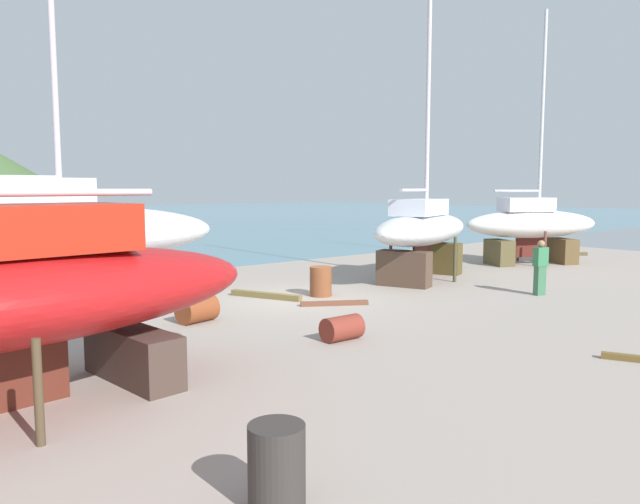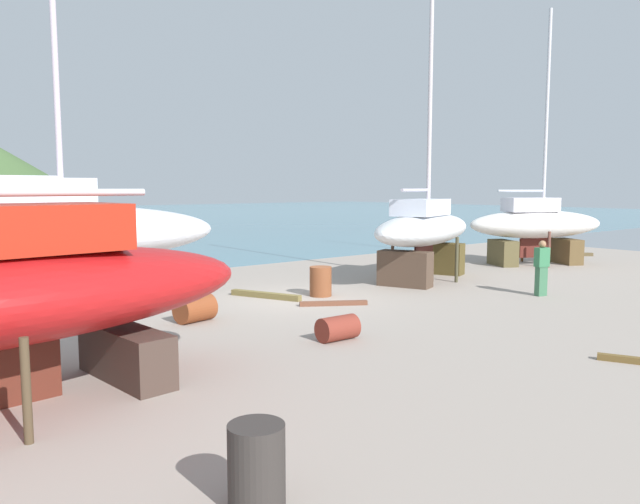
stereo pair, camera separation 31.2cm
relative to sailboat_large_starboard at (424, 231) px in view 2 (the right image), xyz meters
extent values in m
plane|color=gray|center=(-5.77, -3.70, -1.80)|extent=(44.36, 44.36, 0.00)
cube|color=#4D3F1E|center=(1.68, 0.62, -1.19)|extent=(1.27, 1.92, 1.21)
cube|color=#4C392C|center=(-1.63, -0.60, -1.19)|extent=(1.27, 1.92, 1.21)
cylinder|color=#523728|center=(-0.40, 1.17, -0.99)|extent=(0.12, 0.12, 1.61)
cylinder|color=#45422C|center=(0.45, -1.15, -0.99)|extent=(0.12, 0.12, 1.61)
ellipsoid|color=silver|center=(0.03, 0.01, 0.04)|extent=(7.39, 4.53, 1.15)
cube|color=#471D19|center=(0.03, 0.01, -0.94)|extent=(1.62, 0.66, 0.81)
cube|color=silver|center=(-0.31, -0.11, 0.85)|extent=(2.85, 2.14, 0.58)
cylinder|color=beige|center=(0.36, 0.13, 5.41)|extent=(0.16, 0.16, 9.71)
cylinder|color=#BDB5C5|center=(-0.80, -0.29, 1.46)|extent=(2.36, 0.95, 0.11)
cube|color=brown|center=(8.48, -0.91, -1.25)|extent=(1.33, 1.67, 1.09)
cube|color=brown|center=(5.77, 0.52, -1.25)|extent=(1.33, 1.67, 1.09)
cylinder|color=brown|center=(7.61, 0.72, -1.04)|extent=(0.12, 0.12, 1.52)
cylinder|color=brown|center=(6.64, -1.12, -1.04)|extent=(0.12, 0.12, 1.52)
ellipsoid|color=white|center=(7.13, -0.20, -0.04)|extent=(6.31, 4.53, 1.21)
cube|color=#511E18|center=(7.13, -0.20, -1.07)|extent=(1.34, 0.76, 0.85)
cube|color=white|center=(6.85, -0.06, 0.81)|extent=(2.48, 2.04, 0.61)
cylinder|color=silver|center=(7.40, -0.34, 4.77)|extent=(0.15, 0.15, 8.53)
cylinder|color=silver|center=(6.45, 0.16, 1.41)|extent=(1.95, 1.09, 0.10)
cube|color=#42322A|center=(-12.81, -4.30, -1.34)|extent=(0.90, 2.37, 0.92)
cylinder|color=#4B3A27|center=(-14.83, -6.08, -1.09)|extent=(0.12, 0.12, 1.42)
cube|color=#AF2514|center=(-14.54, -4.45, 0.93)|extent=(3.27, 2.01, 0.73)
cylinder|color=silver|center=(-13.89, -4.39, 1.47)|extent=(3.04, 0.39, 0.12)
cube|color=brown|center=(-9.07, 4.38, -1.32)|extent=(0.91, 2.40, 0.96)
cylinder|color=brown|center=(-11.57, 6.23, -1.01)|extent=(0.12, 0.12, 1.58)
cylinder|color=brown|center=(-11.87, 3.02, -1.01)|extent=(0.12, 0.12, 1.58)
ellipsoid|color=silver|center=(-11.72, 4.63, 0.14)|extent=(10.89, 3.90, 1.78)
cube|color=#531814|center=(-11.72, 4.63, -1.37)|extent=(2.56, 0.32, 1.24)
cube|color=silver|center=(-12.25, 4.68, 1.38)|extent=(3.98, 2.10, 0.89)
cube|color=#386A49|center=(0.31, -4.50, -1.34)|extent=(0.38, 0.27, 0.91)
cube|color=#33744A|center=(0.31, -4.50, -0.59)|extent=(0.48, 0.34, 0.59)
sphere|color=#9C704C|center=(0.31, -4.50, -0.18)|extent=(0.22, 0.22, 0.22)
cylinder|color=brown|center=(-5.00, -0.18, -1.34)|extent=(0.92, 0.92, 0.91)
cylinder|color=maroon|center=(-8.17, -4.62, -1.53)|extent=(0.91, 0.57, 0.54)
cylinder|color=#322D2A|center=(-13.40, -9.32, -1.35)|extent=(0.72, 0.72, 0.90)
cylinder|color=brown|center=(-9.71, -0.96, -1.47)|extent=(1.04, 0.83, 0.66)
cylinder|color=brown|center=(11.13, 1.38, -1.42)|extent=(0.89, 0.89, 0.76)
cube|color=brown|center=(-6.51, 0.63, -1.71)|extent=(1.13, 2.33, 0.17)
cube|color=brown|center=(-5.67, -1.58, -1.74)|extent=(1.74, 1.20, 0.13)
cube|color=brown|center=(-4.94, -9.56, -1.74)|extent=(0.68, 1.28, 0.12)
cube|color=brown|center=(11.38, 0.57, -1.72)|extent=(1.96, 1.77, 0.16)
camera|label=1|loc=(-16.94, -14.17, 1.55)|focal=33.76mm
camera|label=2|loc=(-16.70, -14.37, 1.55)|focal=33.76mm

